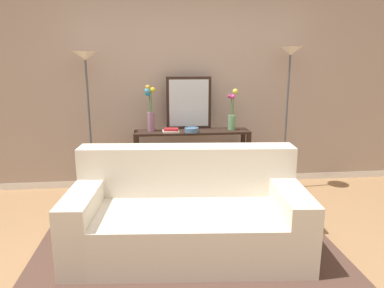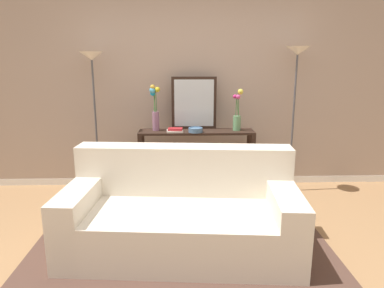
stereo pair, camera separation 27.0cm
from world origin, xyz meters
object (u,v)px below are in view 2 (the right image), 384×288
at_px(couch, 182,216).
at_px(vase_short_flowers, 237,115).
at_px(console_table, 196,150).
at_px(vase_tall_flowers, 155,106).
at_px(fruit_bowl, 196,130).
at_px(book_row_under_console, 164,188).
at_px(floor_lamp_left, 93,84).
at_px(floor_lamp_right, 296,80).
at_px(wall_mirror, 194,103).
at_px(book_stack, 175,130).

relative_size(couch, vase_short_flowers, 4.02).
distance_m(console_table, vase_tall_flowers, 0.75).
bearing_deg(fruit_bowl, book_row_under_console, 166.88).
bearing_deg(vase_tall_flowers, book_row_under_console, -19.40).
height_order(vase_tall_flowers, vase_short_flowers, vase_tall_flowers).
relative_size(floor_lamp_left, fruit_bowl, 10.13).
bearing_deg(fruit_bowl, console_table, 80.94).
bearing_deg(floor_lamp_right, book_row_under_console, 179.61).
bearing_deg(wall_mirror, couch, -96.07).
distance_m(vase_tall_flowers, vase_short_flowers, 1.03).
distance_m(wall_mirror, book_row_under_console, 1.15).
relative_size(couch, book_row_under_console, 6.02).
xyz_separation_m(console_table, wall_mirror, (-0.03, 0.13, 0.58)).
bearing_deg(vase_tall_flowers, fruit_bowl, -14.39).
xyz_separation_m(wall_mirror, vase_short_flowers, (0.53, -0.12, -0.14)).
height_order(console_table, book_row_under_console, console_table).
distance_m(couch, book_stack, 1.43).
height_order(vase_short_flowers, book_stack, vase_short_flowers).
bearing_deg(console_table, floor_lamp_left, -179.49).
bearing_deg(book_stack, couch, -86.73).
relative_size(console_table, fruit_bowl, 8.25).
distance_m(couch, console_table, 1.43).
xyz_separation_m(vase_short_flowers, fruit_bowl, (-0.52, -0.10, -0.16)).
bearing_deg(couch, vase_short_flowers, 63.70).
height_order(floor_lamp_left, wall_mirror, floor_lamp_left).
bearing_deg(fruit_bowl, book_stack, 174.47).
bearing_deg(couch, floor_lamp_left, 127.04).
bearing_deg(book_stack, floor_lamp_right, 2.27).
relative_size(floor_lamp_right, vase_short_flowers, 3.53).
height_order(couch, vase_short_flowers, vase_short_flowers).
height_order(floor_lamp_left, floor_lamp_right, floor_lamp_right).
relative_size(console_table, floor_lamp_left, 0.81).
relative_size(couch, fruit_bowl, 11.94).
distance_m(floor_lamp_left, vase_short_flowers, 1.79).
bearing_deg(couch, console_table, 82.32).
bearing_deg(vase_short_flowers, book_stack, -174.23).
distance_m(couch, floor_lamp_right, 2.26).
distance_m(floor_lamp_right, wall_mirror, 1.27).
relative_size(console_table, vase_short_flowers, 2.78).
xyz_separation_m(couch, vase_tall_flowers, (-0.32, 1.43, 0.80)).
xyz_separation_m(floor_lamp_left, floor_lamp_right, (2.44, 0.00, 0.05)).
height_order(console_table, vase_tall_flowers, vase_tall_flowers).
xyz_separation_m(couch, book_stack, (-0.08, 1.33, 0.52)).
height_order(floor_lamp_left, vase_tall_flowers, floor_lamp_left).
xyz_separation_m(couch, wall_mirror, (0.16, 1.53, 0.82)).
xyz_separation_m(floor_lamp_right, vase_tall_flowers, (-1.72, 0.05, -0.32)).
height_order(vase_short_flowers, book_row_under_console, vase_short_flowers).
bearing_deg(vase_short_flowers, floor_lamp_right, -1.63).
bearing_deg(floor_lamp_right, vase_short_flowers, 178.37).
bearing_deg(wall_mirror, console_table, -78.79).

